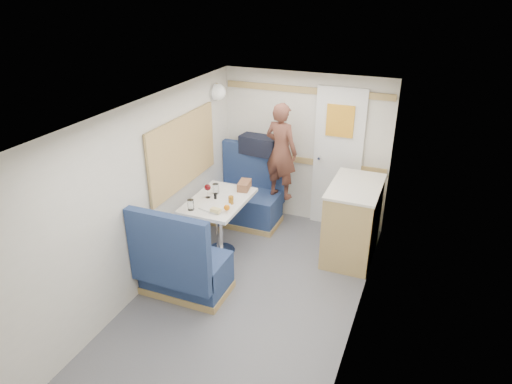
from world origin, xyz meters
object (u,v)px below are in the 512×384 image
at_px(tray, 215,206).
at_px(person, 281,151).
at_px(cheese_block, 216,210).
at_px(tumbler_left, 191,205).
at_px(galley_counter, 352,220).
at_px(tumbler_mid, 216,189).
at_px(bench_far, 248,201).
at_px(orange_fruit, 227,208).
at_px(wine_glass, 208,188).
at_px(dome_light, 218,92).
at_px(beer_glass, 231,200).
at_px(duffel_bag, 260,145).
at_px(bench_near, 183,270).
at_px(bread_loaf, 244,185).
at_px(pepper_grinder, 215,197).
at_px(dinette_table, 219,211).

bearing_deg(tray, person, 69.35).
relative_size(cheese_block, tumbler_left, 0.92).
xyz_separation_m(galley_counter, tumbler_mid, (-1.56, -0.42, 0.31)).
distance_m(bench_far, person, 0.89).
bearing_deg(tumbler_mid, tray, -64.69).
bearing_deg(orange_fruit, cheese_block, -141.82).
height_order(wine_glass, tumbler_left, wine_glass).
distance_m(dome_light, beer_glass, 1.45).
distance_m(dome_light, tumbler_left, 1.55).
distance_m(tumbler_mid, beer_glass, 0.33).
bearing_deg(duffel_bag, wine_glass, -93.00).
relative_size(galley_counter, tray, 2.92).
bearing_deg(cheese_block, beer_glass, 78.21).
height_order(dome_light, wine_glass, dome_light).
xyz_separation_m(dome_light, cheese_block, (0.52, -1.17, -0.99)).
distance_m(bench_near, beer_glass, 0.96).
bearing_deg(galley_counter, beer_glass, -155.09).
relative_size(tumbler_mid, bread_loaf, 0.52).
bearing_deg(orange_fruit, bread_loaf, 95.40).
height_order(wine_glass, beer_glass, wine_glass).
bearing_deg(galley_counter, bench_far, 167.90).
relative_size(person, orange_fruit, 18.69).
distance_m(bench_near, galley_counter, 2.04).
bearing_deg(beer_glass, bench_far, 101.42).
bearing_deg(tumbler_mid, orange_fruit, -49.41).
distance_m(bench_near, cheese_block, 0.72).
xyz_separation_m(galley_counter, bread_loaf, (-1.30, -0.17, 0.30)).
distance_m(duffel_bag, tumbler_left, 1.50).
relative_size(tray, wine_glass, 1.87).
height_order(bench_far, cheese_block, bench_far).
height_order(tumbler_mid, beer_glass, tumbler_mid).
bearing_deg(bench_far, pepper_grinder, -91.50).
height_order(dinette_table, bench_near, bench_near).
height_order(dinette_table, orange_fruit, orange_fruit).
bearing_deg(tumbler_left, dome_light, 100.64).
distance_m(orange_fruit, beer_glass, 0.20).
xyz_separation_m(dome_light, orange_fruit, (0.61, -1.09, -0.98)).
height_order(bench_near, orange_fruit, bench_near).
relative_size(bench_far, dome_light, 5.25).
bearing_deg(tray, pepper_grinder, 115.96).
distance_m(galley_counter, beer_glass, 1.45).
distance_m(bench_near, person, 1.97).
distance_m(tumbler_mid, bread_loaf, 0.36).
distance_m(bench_far, dome_light, 1.50).
bearing_deg(tumbler_left, orange_fruit, 14.57).
bearing_deg(bench_near, pepper_grinder, 91.59).
distance_m(cheese_block, pepper_grinder, 0.33).
xyz_separation_m(dinette_table, wine_glass, (-0.13, -0.00, 0.28)).
relative_size(bench_far, orange_fruit, 15.87).
xyz_separation_m(tumbler_mid, bread_loaf, (0.26, 0.24, -0.01)).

